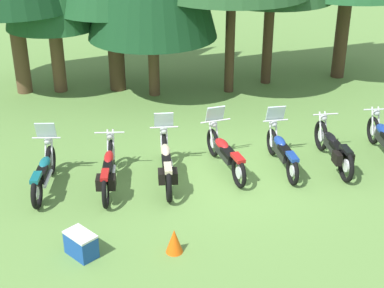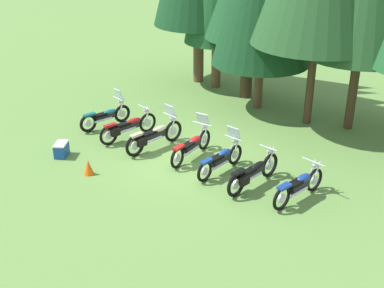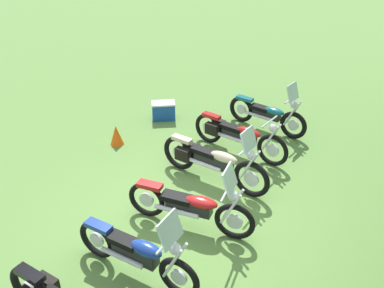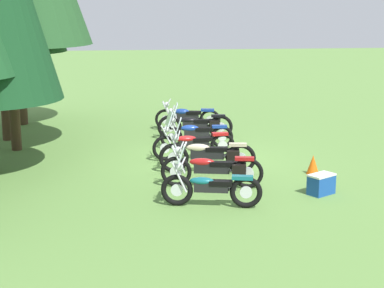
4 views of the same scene
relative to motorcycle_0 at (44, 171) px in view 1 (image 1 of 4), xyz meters
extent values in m
plane|color=#608C42|center=(3.98, -0.31, -0.44)|extent=(80.00, 80.00, 0.00)
torus|color=black|center=(0.15, 0.68, -0.10)|extent=(0.26, 0.69, 0.69)
cylinder|color=silver|center=(0.15, 0.68, -0.10)|extent=(0.11, 0.26, 0.26)
torus|color=black|center=(-0.17, -0.74, -0.10)|extent=(0.26, 0.69, 0.69)
cylinder|color=silver|center=(-0.17, -0.74, -0.10)|extent=(0.11, 0.26, 0.26)
cube|color=black|center=(-0.01, -0.03, -0.01)|extent=(0.34, 0.75, 0.21)
ellipsoid|color=#14606B|center=(0.04, 0.17, 0.12)|extent=(0.34, 0.55, 0.16)
cube|color=black|center=(-0.05, -0.22, 0.09)|extent=(0.32, 0.52, 0.10)
cube|color=#14606B|center=(-0.16, -0.66, 0.22)|extent=(0.26, 0.47, 0.08)
cylinder|color=silver|center=(0.07, 0.64, 0.20)|extent=(0.12, 0.34, 0.65)
cylinder|color=silver|center=(0.21, 0.61, 0.20)|extent=(0.12, 0.34, 0.65)
cylinder|color=silver|center=(0.12, 0.54, 0.54)|extent=(0.62, 0.18, 0.04)
sphere|color=silver|center=(0.14, 0.63, 0.42)|extent=(0.20, 0.20, 0.17)
cylinder|color=silver|center=(0.07, -0.21, -0.08)|extent=(0.24, 0.72, 0.08)
cube|color=silver|center=(0.13, 0.56, 0.72)|extent=(0.46, 0.25, 0.39)
torus|color=black|center=(1.54, 0.57, -0.08)|extent=(0.24, 0.73, 0.73)
cylinder|color=silver|center=(1.54, 0.57, -0.08)|extent=(0.11, 0.29, 0.28)
torus|color=black|center=(1.20, -1.07, -0.08)|extent=(0.24, 0.73, 0.73)
cylinder|color=silver|center=(1.20, -1.07, -0.08)|extent=(0.11, 0.29, 0.28)
cube|color=black|center=(1.37, -0.25, 0.03)|extent=(0.33, 0.84, 0.23)
ellipsoid|color=#B21919|center=(1.42, -0.03, 0.17)|extent=(0.32, 0.62, 0.18)
cube|color=black|center=(1.32, -0.48, 0.14)|extent=(0.30, 0.58, 0.10)
cube|color=#B21919|center=(1.22, -0.99, 0.27)|extent=(0.24, 0.46, 0.08)
cylinder|color=silver|center=(1.46, 0.52, 0.22)|extent=(0.11, 0.34, 0.65)
cylinder|color=silver|center=(1.59, 0.49, 0.22)|extent=(0.11, 0.34, 0.65)
cylinder|color=silver|center=(1.51, 0.43, 0.56)|extent=(0.66, 0.17, 0.04)
sphere|color=silver|center=(1.53, 0.52, 0.44)|extent=(0.20, 0.20, 0.17)
cylinder|color=silver|center=(1.44, -0.45, -0.06)|extent=(0.24, 0.82, 0.08)
cube|color=black|center=(1.11, -0.84, 0.02)|extent=(0.20, 0.34, 0.26)
cube|color=black|center=(1.37, -0.90, 0.02)|extent=(0.20, 0.34, 0.26)
torus|color=black|center=(2.78, 0.51, -0.06)|extent=(0.22, 0.77, 0.76)
cylinder|color=silver|center=(2.78, 0.51, -0.06)|extent=(0.10, 0.30, 0.29)
torus|color=black|center=(2.51, -1.17, -0.06)|extent=(0.22, 0.77, 0.76)
cylinder|color=silver|center=(2.51, -1.17, -0.06)|extent=(0.10, 0.30, 0.29)
cube|color=black|center=(2.65, -0.33, 0.05)|extent=(0.30, 0.85, 0.26)
ellipsoid|color=beige|center=(2.68, -0.10, 0.21)|extent=(0.31, 0.62, 0.20)
cube|color=black|center=(2.61, -0.56, 0.18)|extent=(0.29, 0.58, 0.10)
cube|color=beige|center=(2.53, -1.09, 0.30)|extent=(0.22, 0.46, 0.08)
cylinder|color=silver|center=(2.71, 0.46, 0.24)|extent=(0.10, 0.34, 0.65)
cylinder|color=silver|center=(2.83, 0.44, 0.24)|extent=(0.10, 0.34, 0.65)
cylinder|color=silver|center=(2.76, 0.37, 0.58)|extent=(0.65, 0.14, 0.04)
sphere|color=silver|center=(2.77, 0.46, 0.46)|extent=(0.19, 0.19, 0.17)
cylinder|color=silver|center=(2.72, -0.53, -0.04)|extent=(0.21, 0.84, 0.08)
cube|color=silver|center=(2.76, 0.39, 0.76)|extent=(0.46, 0.22, 0.39)
cube|color=black|center=(2.41, -0.95, 0.04)|extent=(0.19, 0.34, 0.26)
cube|color=black|center=(2.68, -0.99, 0.04)|extent=(0.19, 0.34, 0.26)
torus|color=black|center=(4.02, 0.63, -0.09)|extent=(0.14, 0.70, 0.70)
cylinder|color=silver|center=(4.02, 0.63, -0.09)|extent=(0.07, 0.27, 0.27)
torus|color=black|center=(4.14, -0.98, -0.09)|extent=(0.14, 0.70, 0.70)
cylinder|color=silver|center=(4.14, -0.98, -0.09)|extent=(0.07, 0.27, 0.27)
cube|color=black|center=(4.08, -0.17, 0.01)|extent=(0.26, 0.81, 0.22)
ellipsoid|color=#B21919|center=(4.06, 0.05, 0.14)|extent=(0.30, 0.58, 0.17)
cube|color=black|center=(4.09, -0.39, 0.11)|extent=(0.28, 0.55, 0.10)
cube|color=#B21919|center=(4.13, -0.90, 0.24)|extent=(0.22, 0.45, 0.08)
cylinder|color=silver|center=(3.95, 0.57, 0.21)|extent=(0.07, 0.34, 0.65)
cylinder|color=silver|center=(4.10, 0.58, 0.21)|extent=(0.07, 0.34, 0.65)
cylinder|color=silver|center=(4.03, 0.49, 0.54)|extent=(0.75, 0.09, 0.04)
sphere|color=silver|center=(4.02, 0.58, 0.42)|extent=(0.18, 0.18, 0.17)
cylinder|color=silver|center=(4.22, -0.34, -0.07)|extent=(0.14, 0.80, 0.08)
cube|color=silver|center=(4.03, 0.51, 0.72)|extent=(0.45, 0.18, 0.39)
torus|color=black|center=(5.44, 0.33, -0.11)|extent=(0.15, 0.67, 0.66)
cylinder|color=silver|center=(5.44, 0.33, -0.11)|extent=(0.07, 0.26, 0.25)
torus|color=black|center=(5.33, -1.17, -0.11)|extent=(0.15, 0.67, 0.66)
cylinder|color=silver|center=(5.33, -1.17, -0.11)|extent=(0.07, 0.26, 0.25)
cube|color=black|center=(5.38, -0.42, 0.00)|extent=(0.25, 0.76, 0.25)
ellipsoid|color=navy|center=(5.40, -0.21, 0.16)|extent=(0.28, 0.55, 0.20)
cube|color=black|center=(5.37, -0.62, 0.13)|extent=(0.26, 0.51, 0.10)
cube|color=navy|center=(5.33, -1.09, 0.20)|extent=(0.21, 0.45, 0.08)
cylinder|color=silver|center=(5.37, 0.28, 0.19)|extent=(0.07, 0.34, 0.65)
cylinder|color=silver|center=(5.51, 0.27, 0.19)|extent=(0.07, 0.34, 0.65)
cylinder|color=silver|center=(5.43, 0.19, 0.53)|extent=(0.61, 0.08, 0.04)
sphere|color=silver|center=(5.44, 0.28, 0.41)|extent=(0.18, 0.18, 0.17)
cylinder|color=silver|center=(5.49, -0.59, -0.09)|extent=(0.14, 0.75, 0.08)
cube|color=silver|center=(5.43, 0.21, 0.71)|extent=(0.45, 0.19, 0.39)
torus|color=black|center=(6.72, 0.27, -0.06)|extent=(0.19, 0.77, 0.76)
cylinder|color=silver|center=(6.72, 0.27, -0.06)|extent=(0.08, 0.30, 0.30)
torus|color=black|center=(6.54, -1.33, -0.06)|extent=(0.19, 0.77, 0.76)
cylinder|color=silver|center=(6.54, -1.33, -0.06)|extent=(0.08, 0.30, 0.30)
cube|color=black|center=(6.63, -0.53, 0.04)|extent=(0.27, 0.81, 0.21)
ellipsoid|color=black|center=(6.65, -0.31, 0.16)|extent=(0.29, 0.59, 0.16)
cube|color=black|center=(6.60, -0.75, 0.13)|extent=(0.27, 0.55, 0.10)
cube|color=black|center=(6.55, -1.25, 0.30)|extent=(0.21, 0.46, 0.08)
cylinder|color=silver|center=(6.64, 0.22, 0.24)|extent=(0.08, 0.34, 0.65)
cylinder|color=silver|center=(6.78, 0.21, 0.24)|extent=(0.08, 0.34, 0.65)
cylinder|color=silver|center=(6.70, 0.13, 0.58)|extent=(0.62, 0.10, 0.04)
sphere|color=silver|center=(6.71, 0.22, 0.46)|extent=(0.19, 0.19, 0.17)
cylinder|color=silver|center=(6.72, -0.72, -0.04)|extent=(0.17, 0.80, 0.08)
cube|color=black|center=(6.42, -1.11, 0.04)|extent=(0.17, 0.33, 0.26)
cube|color=black|center=(6.70, -1.14, 0.04)|extent=(0.17, 0.33, 0.26)
torus|color=black|center=(8.18, 0.29, -0.08)|extent=(0.22, 0.71, 0.71)
cylinder|color=silver|center=(8.18, 0.29, -0.08)|extent=(0.10, 0.28, 0.28)
ellipsoid|color=navy|center=(8.08, -0.25, 0.19)|extent=(0.36, 0.57, 0.20)
cylinder|color=silver|center=(8.09, 0.24, 0.21)|extent=(0.10, 0.34, 0.65)
cylinder|color=silver|center=(8.25, 0.21, 0.21)|extent=(0.10, 0.34, 0.65)
cylinder|color=silver|center=(8.15, 0.15, 0.55)|extent=(0.76, 0.17, 0.04)
sphere|color=silver|center=(8.17, 0.24, 0.43)|extent=(0.20, 0.20, 0.17)
cylinder|color=brown|center=(-0.47, 6.40, 0.90)|extent=(0.47, 0.47, 2.67)
cylinder|color=brown|center=(0.64, 6.22, 0.59)|extent=(0.41, 0.41, 2.07)
cylinder|color=#42301E|center=(2.42, 5.91, 0.85)|extent=(0.51, 0.51, 2.58)
cylinder|color=#4C3823|center=(3.46, 5.13, 0.49)|extent=(0.34, 0.34, 1.86)
cylinder|color=#42301E|center=(5.79, 4.84, 1.09)|extent=(0.29, 0.29, 3.06)
cylinder|color=#42301E|center=(7.22, 5.32, 0.94)|extent=(0.32, 0.32, 2.75)
cylinder|color=#42301E|center=(9.80, 5.26, 0.98)|extent=(0.44, 0.44, 2.84)
cube|color=#19479E|center=(0.57, -2.62, -0.23)|extent=(0.61, 0.69, 0.43)
cube|color=silver|center=(0.57, -2.62, 0.01)|extent=(0.63, 0.70, 0.04)
cone|color=#EA590F|center=(2.22, -2.95, -0.20)|extent=(0.32, 0.32, 0.48)
camera|label=1|loc=(0.38, -11.34, 5.91)|focal=53.28mm
camera|label=2|loc=(13.17, -12.22, 7.21)|focal=48.30mm
camera|label=3|loc=(9.00, 2.23, 4.35)|focal=38.25mm
camera|label=4|loc=(-12.39, 1.88, 3.79)|focal=58.22mm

